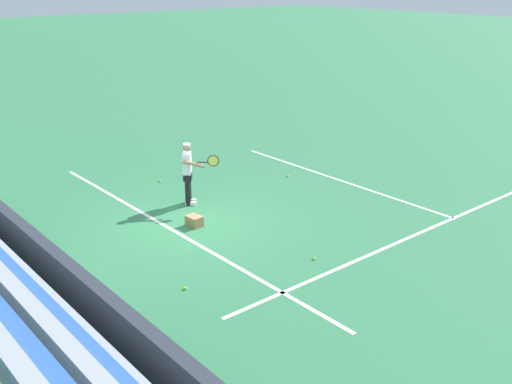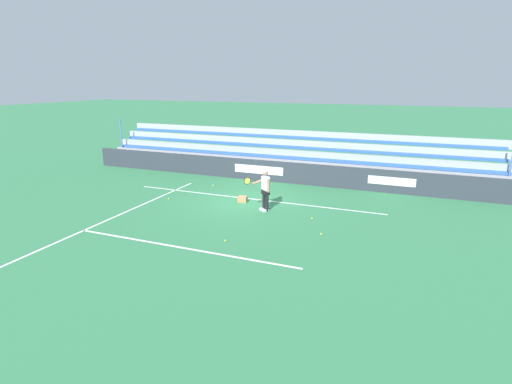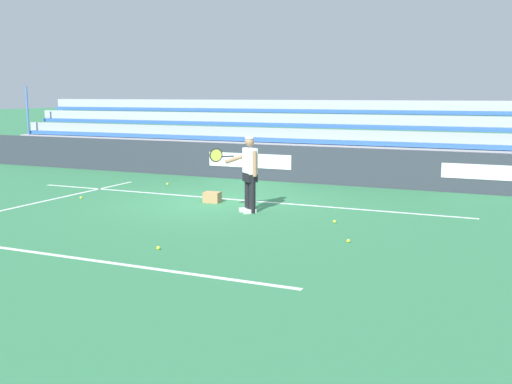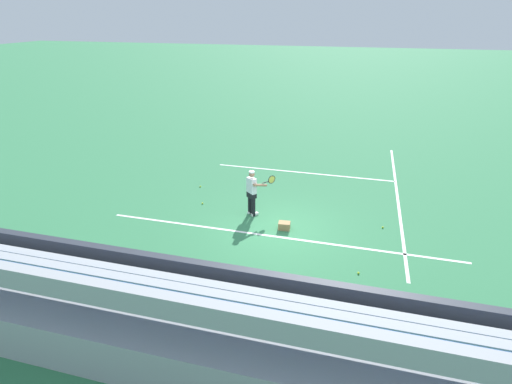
% 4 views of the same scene
% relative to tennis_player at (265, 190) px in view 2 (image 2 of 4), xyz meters
% --- Properties ---
extents(ground_plane, '(160.00, 160.00, 0.00)m').
position_rel_tennis_player_xyz_m(ground_plane, '(1.16, -0.85, -0.89)').
color(ground_plane, '#337A4C').
extents(court_baseline_white, '(12.00, 0.10, 0.01)m').
position_rel_tennis_player_xyz_m(court_baseline_white, '(1.16, -1.35, -0.89)').
color(court_baseline_white, white).
rests_on(court_baseline_white, ground).
extents(court_sideline_white, '(0.10, 12.00, 0.01)m').
position_rel_tennis_player_xyz_m(court_sideline_white, '(5.27, 3.15, -0.89)').
color(court_sideline_white, white).
rests_on(court_sideline_white, ground).
extents(court_service_line_white, '(8.22, 0.10, 0.01)m').
position_rel_tennis_player_xyz_m(court_service_line_white, '(1.16, 4.65, -0.89)').
color(court_service_line_white, white).
rests_on(court_service_line_white, ground).
extents(back_wall_sponsor_board, '(23.48, 0.25, 1.10)m').
position_rel_tennis_player_xyz_m(back_wall_sponsor_board, '(1.16, -4.87, -0.34)').
color(back_wall_sponsor_board, '#2D333D').
rests_on(back_wall_sponsor_board, ground).
extents(bleacher_stand, '(22.31, 2.40, 2.95)m').
position_rel_tennis_player_xyz_m(bleacher_stand, '(1.16, -6.70, -0.17)').
color(bleacher_stand, '#9EA3A8').
rests_on(bleacher_stand, ground).
extents(tennis_player, '(0.99, 0.78, 1.71)m').
position_rel_tennis_player_xyz_m(tennis_player, '(0.00, 0.00, 0.00)').
color(tennis_player, black).
rests_on(tennis_player, ground).
extents(ball_box_cardboard, '(0.43, 0.34, 0.26)m').
position_rel_tennis_player_xyz_m(ball_box_cardboard, '(1.35, -0.77, -0.76)').
color(ball_box_cardboard, '#A87F51').
rests_on(ball_box_cardboard, ground).
extents(tennis_ball_on_baseline, '(0.07, 0.07, 0.07)m').
position_rel_tennis_player_xyz_m(tennis_ball_on_baseline, '(0.03, 3.66, -0.86)').
color(tennis_ball_on_baseline, '#CCE533').
rests_on(tennis_ball_on_baseline, ground).
extents(tennis_ball_midcourt, '(0.07, 0.07, 0.07)m').
position_rel_tennis_player_xyz_m(tennis_ball_midcourt, '(4.64, 0.18, -0.86)').
color(tennis_ball_midcourt, '#CCE533').
rests_on(tennis_ball_midcourt, ground).
extents(tennis_ball_near_player, '(0.07, 0.07, 0.07)m').
position_rel_tennis_player_xyz_m(tennis_ball_near_player, '(-2.82, 1.83, -0.86)').
color(tennis_ball_near_player, '#CCE533').
rests_on(tennis_ball_near_player, ground).
extents(tennis_ball_far_left, '(0.07, 0.07, 0.07)m').
position_rel_tennis_player_xyz_m(tennis_ball_far_left, '(3.92, -2.76, -0.86)').
color(tennis_ball_far_left, '#CCE533').
rests_on(tennis_ball_far_left, ground).
extents(tennis_ball_far_right, '(0.07, 0.07, 0.07)m').
position_rel_tennis_player_xyz_m(tennis_ball_far_right, '(-2.11, 0.33, -0.86)').
color(tennis_ball_far_right, '#CCE533').
rests_on(tennis_ball_far_right, ground).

